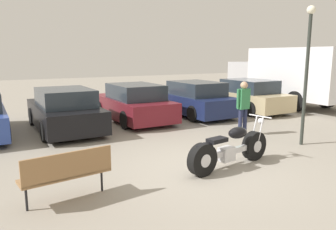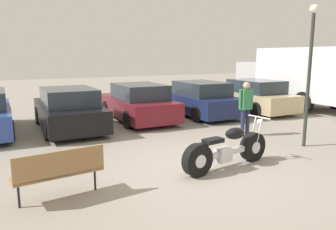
{
  "view_description": "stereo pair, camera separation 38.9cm",
  "coord_description": "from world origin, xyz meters",
  "views": [
    {
      "loc": [
        -4.1,
        -5.58,
        2.44
      ],
      "look_at": [
        0.14,
        1.94,
        0.85
      ],
      "focal_mm": 35.0,
      "sensor_mm": 36.0,
      "label": 1
    },
    {
      "loc": [
        -3.75,
        -5.76,
        2.44
      ],
      "look_at": [
        0.14,
        1.94,
        0.85
      ],
      "focal_mm": 35.0,
      "sensor_mm": 36.0,
      "label": 2
    }
  ],
  "objects": [
    {
      "name": "park_bench",
      "position": [
        -3.02,
        -0.27,
        0.54
      ],
      "size": [
        1.53,
        0.58,
        0.89
      ],
      "color": "#997047",
      "rests_on": "ground_plane"
    },
    {
      "name": "person_standing",
      "position": [
        2.73,
        1.87,
        0.98
      ],
      "size": [
        0.52,
        0.22,
        1.65
      ],
      "color": "#232847",
      "rests_on": "ground_plane"
    },
    {
      "name": "parked_car_champagne",
      "position": [
        5.97,
        5.26,
        0.64
      ],
      "size": [
        1.85,
        4.17,
        1.38
      ],
      "color": "#C6B284",
      "rests_on": "ground_plane"
    },
    {
      "name": "parked_car_black",
      "position": [
        -1.87,
        5.24,
        0.64
      ],
      "size": [
        1.85,
        4.17,
        1.38
      ],
      "color": "black",
      "rests_on": "ground_plane"
    },
    {
      "name": "motorcycle",
      "position": [
        0.45,
        -0.23,
        0.42
      ],
      "size": [
        2.37,
        0.75,
        1.04
      ],
      "color": "black",
      "rests_on": "ground_plane"
    },
    {
      "name": "delivery_truck",
      "position": [
        8.72,
        5.25,
        1.52
      ],
      "size": [
        2.36,
        6.19,
        2.76
      ],
      "color": "silver",
      "rests_on": "ground_plane"
    },
    {
      "name": "lamp_post",
      "position": [
        3.41,
        0.24,
        2.28
      ],
      "size": [
        0.23,
        0.23,
        3.69
      ],
      "color": "#2D332D",
      "rests_on": "ground_plane"
    },
    {
      "name": "parked_car_navy",
      "position": [
        3.35,
        5.51,
        0.64
      ],
      "size": [
        1.85,
        4.17,
        1.38
      ],
      "color": "#19234C",
      "rests_on": "ground_plane"
    },
    {
      "name": "ground_plane",
      "position": [
        0.0,
        0.0,
        0.0
      ],
      "size": [
        60.0,
        60.0,
        0.0
      ],
      "primitive_type": "plane",
      "color": "gray"
    },
    {
      "name": "parked_car_maroon",
      "position": [
        0.74,
        5.64,
        0.64
      ],
      "size": [
        1.85,
        4.17,
        1.38
      ],
      "color": "maroon",
      "rests_on": "ground_plane"
    }
  ]
}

